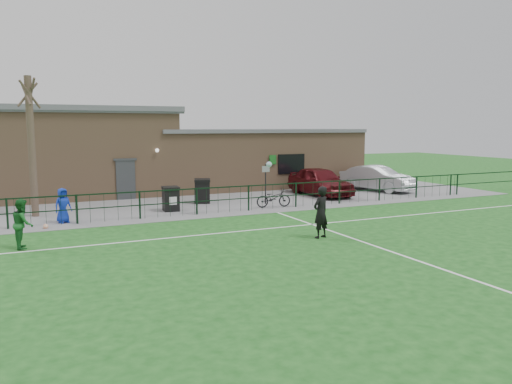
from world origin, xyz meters
name	(u,v)px	position (x,y,z in m)	size (l,w,h in m)	color
ground	(323,253)	(0.00, 0.00, 0.00)	(90.00, 90.00, 0.00)	#174E18
paving_strip	(192,197)	(0.00, 13.50, 0.01)	(34.00, 13.00, 0.02)	slate
pitch_line_touch	(230,213)	(0.00, 7.80, 0.00)	(28.00, 0.10, 0.01)	white
pitch_line_mid	(267,229)	(0.00, 4.00, 0.00)	(28.00, 0.10, 0.01)	white
pitch_line_perp	(375,246)	(2.00, 0.00, 0.00)	(0.10, 16.00, 0.01)	white
perimeter_fence	(228,199)	(0.00, 8.00, 0.60)	(28.00, 0.10, 1.20)	black
bare_tree	(32,147)	(-8.00, 10.50, 3.00)	(0.30, 0.30, 6.00)	#49382C
wheelie_bin_left	(171,200)	(-2.29, 9.44, 0.54)	(0.68, 0.78, 1.03)	black
wheelie_bin_right	(202,192)	(-0.20, 11.12, 0.59)	(0.75, 0.85, 1.13)	black
sign_post	(266,184)	(2.57, 9.46, 1.02)	(0.06, 0.06, 2.00)	black
car_maroon	(320,181)	(6.73, 11.00, 0.82)	(1.89, 4.70, 1.60)	#4F0E12
car_silver	(377,178)	(10.95, 11.32, 0.77)	(1.59, 4.57, 1.51)	#B8BBC1
bicycle_e	(273,198)	(2.49, 8.40, 0.47)	(0.59, 1.70, 0.89)	black
spectator_child	(63,205)	(-6.99, 8.43, 0.73)	(0.69, 0.45, 1.41)	#122EB0
goalkeeper_kick	(320,211)	(1.01, 1.86, 0.94)	(1.22, 3.05, 2.54)	black
outfield_player	(23,224)	(-8.44, 4.54, 0.80)	(0.78, 0.61, 1.60)	#1C6326
ball_ground	(46,226)	(-7.70, 7.49, 0.10)	(0.20, 0.20, 0.20)	white
clubhouse	(162,154)	(-0.88, 16.50, 2.22)	(24.25, 5.40, 4.96)	#9F7A59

